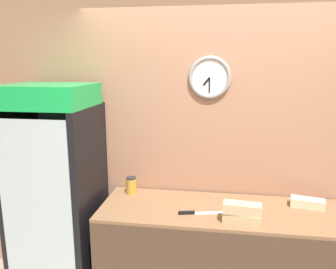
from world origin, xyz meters
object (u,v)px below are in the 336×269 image
Objects in this scene: sandwich_stack_middle at (242,208)px; sandwich_flat_left at (308,203)px; chefs_knife at (194,213)px; beverage_cooler at (59,183)px; condiment_jar at (131,185)px; sandwich_stack_bottom at (242,218)px.

sandwich_flat_left is (0.54, 0.35, -0.08)m from sandwich_stack_middle.
chefs_knife is at bearing 164.84° from sandwich_stack_middle.
beverage_cooler is 0.62m from condiment_jar.
sandwich_stack_bottom is 1.03m from condiment_jar.
sandwich_flat_left is at bearing 33.02° from sandwich_stack_middle.
sandwich_flat_left is at bearing 16.10° from chefs_knife.
beverage_cooler is 6.65× the size of sandwich_stack_middle.
beverage_cooler is 12.43× the size of condiment_jar.
sandwich_stack_middle is 0.81× the size of chefs_knife.
sandwich_stack_bottom is (1.54, -0.25, -0.08)m from beverage_cooler.
sandwich_stack_middle and condiment_jar have the same top height.
chefs_knife is at bearing 164.84° from sandwich_stack_bottom.
sandwich_flat_left is at bearing 2.76° from beverage_cooler.
sandwich_flat_left is 0.79× the size of chefs_knife.
sandwich_stack_middle is at bearing -9.36° from beverage_cooler.
beverage_cooler is 6.85× the size of sandwich_flat_left.
chefs_knife is (1.18, -0.16, -0.11)m from beverage_cooler.
sandwich_stack_middle is 1.87× the size of condiment_jar.
sandwich_stack_middle is (0.00, 0.00, 0.08)m from sandwich_stack_bottom.
condiment_jar is at bearing 151.26° from chefs_knife.
chefs_knife is at bearing -163.90° from sandwich_flat_left.
condiment_jar is (-0.94, 0.42, 0.04)m from sandwich_stack_bottom.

